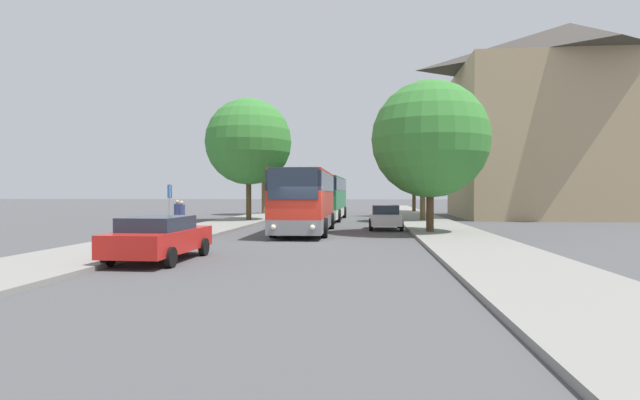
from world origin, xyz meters
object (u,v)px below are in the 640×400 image
at_px(tree_right_near, 430,139).
at_px(pedestrian_waiting_near, 182,216).
at_px(tree_left_far, 249,142).
at_px(bus_front, 305,200).
at_px(bus_middle, 327,197).
at_px(parked_car_right_near, 385,217).
at_px(tree_right_mid, 423,158).
at_px(parked_car_left_curb, 159,237).
at_px(bus_stop_sign, 170,205).
at_px(tree_right_far, 414,172).
at_px(tree_left_near, 264,151).
at_px(pedestrian_waiting_far, 177,215).

bearing_deg(tree_right_near, pedestrian_waiting_near, -174.09).
relative_size(pedestrian_waiting_near, tree_left_far, 0.18).
bearing_deg(bus_front, bus_middle, 88.71).
bearing_deg(parked_car_right_near, tree_right_mid, -111.14).
xyz_separation_m(parked_car_left_curb, pedestrian_waiting_near, (-3.11, 10.01, 0.21)).
xyz_separation_m(parked_car_left_curb, tree_left_far, (-2.41, 22.11, 5.38)).
bearing_deg(bus_stop_sign, parked_car_left_curb, -70.55).
distance_m(bus_stop_sign, tree_right_mid, 21.46).
bearing_deg(tree_right_mid, parked_car_left_curb, -115.50).
height_order(pedestrian_waiting_near, tree_right_mid, tree_right_mid).
bearing_deg(tree_right_near, tree_right_far, 86.45).
distance_m(bus_front, tree_right_near, 7.51).
height_order(pedestrian_waiting_near, tree_left_near, tree_left_near).
xyz_separation_m(pedestrian_waiting_far, tree_left_near, (-0.12, 23.07, 5.43)).
bearing_deg(tree_left_far, pedestrian_waiting_far, -95.75).
xyz_separation_m(bus_stop_sign, pedestrian_waiting_far, (-1.40, 4.46, -0.69)).
bearing_deg(bus_stop_sign, tree_right_mid, 51.96).
distance_m(bus_front, tree_left_far, 12.56).
height_order(pedestrian_waiting_far, tree_left_near, tree_left_near).
xyz_separation_m(parked_car_right_near, tree_left_near, (-11.50, 18.99, 5.66)).
bearing_deg(parked_car_left_curb, pedestrian_waiting_near, 108.18).
distance_m(bus_stop_sign, tree_right_far, 37.70).
height_order(bus_front, bus_middle, bus_middle).
distance_m(bus_middle, tree_left_far, 7.86).
xyz_separation_m(parked_car_left_curb, tree_right_near, (10.06, 11.38, 4.30)).
distance_m(bus_middle, tree_right_far, 18.17).
height_order(tree_left_near, tree_right_near, tree_left_near).
relative_size(parked_car_right_near, tree_right_far, 0.57).
relative_size(bus_front, tree_right_far, 1.49).
relative_size(bus_stop_sign, tree_right_far, 0.36).
xyz_separation_m(bus_middle, tree_left_far, (-5.82, -3.07, 4.30)).
height_order(bus_front, pedestrian_waiting_far, bus_front).
relative_size(parked_car_right_near, pedestrian_waiting_near, 2.41).
distance_m(parked_car_right_near, pedestrian_waiting_near, 11.88).
xyz_separation_m(tree_right_near, tree_right_mid, (0.85, 11.48, -0.18)).
bearing_deg(parked_car_left_curb, bus_front, 75.28).
bearing_deg(bus_front, bus_stop_sign, -134.92).
distance_m(tree_right_near, tree_right_mid, 11.51).
height_order(bus_front, tree_left_far, tree_left_far).
bearing_deg(bus_middle, bus_front, -89.54).
relative_size(tree_right_mid, tree_right_far, 1.06).
height_order(parked_car_right_near, tree_right_mid, tree_right_mid).
distance_m(bus_stop_sign, tree_left_far, 16.58).
relative_size(pedestrian_waiting_far, tree_left_near, 0.19).
relative_size(parked_car_right_near, pedestrian_waiting_far, 2.37).
relative_size(pedestrian_waiting_near, tree_right_far, 0.24).
relative_size(bus_front, parked_car_left_curb, 2.23).
height_order(pedestrian_waiting_near, tree_right_far, tree_right_far).
bearing_deg(tree_left_near, parked_car_right_near, -58.80).
height_order(bus_middle, pedestrian_waiting_far, bus_middle).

